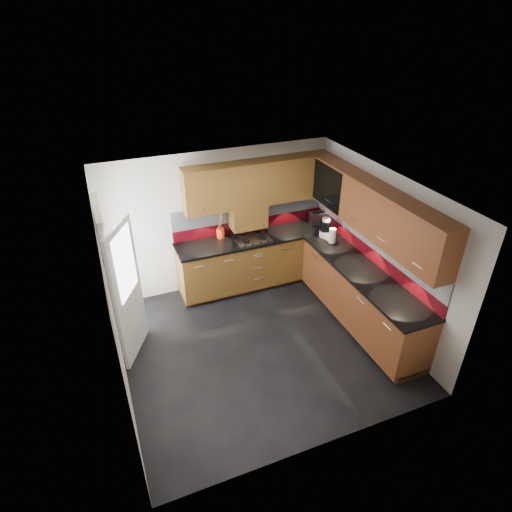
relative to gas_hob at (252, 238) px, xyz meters
name	(u,v)px	position (x,y,z in m)	size (l,w,h in m)	color
room	(261,256)	(-0.45, -1.47, 0.54)	(4.00, 3.80, 2.64)	black
base_cabinets	(304,279)	(0.62, -0.75, -0.52)	(2.70, 3.20, 0.95)	#5B3914
countertop	(305,254)	(0.60, -0.77, -0.03)	(2.72, 3.22, 0.04)	black
backsplash	(312,229)	(0.83, -0.54, 0.26)	(2.70, 3.20, 0.54)	maroon
upper_cabinets	(317,196)	(0.78, -0.69, 0.88)	(2.50, 3.20, 0.72)	#5B3914
extractor_hood	(248,216)	(0.00, 0.17, 0.33)	(0.60, 0.33, 0.40)	#5B3914
glass_cabinet	(335,184)	(1.26, -0.40, 0.91)	(0.32, 0.80, 0.66)	black
back_door	(118,285)	(-2.23, -0.72, 0.08)	(0.42, 1.19, 2.04)	white
gas_hob	(252,238)	(0.00, 0.00, 0.00)	(0.58, 0.51, 0.04)	silver
utensil_pot	(220,232)	(-0.47, 0.23, 0.09)	(0.13, 0.13, 0.47)	#EC3C16
toaster	(318,218)	(1.30, 0.10, 0.09)	(0.31, 0.22, 0.21)	silver
food_processor	(326,228)	(1.17, -0.39, 0.14)	(0.20, 0.20, 0.33)	white
paper_towel	(332,236)	(1.17, -0.61, 0.11)	(0.12, 0.12, 0.24)	white
orange_cloth	(329,239)	(1.18, -0.51, -0.01)	(0.13, 0.11, 0.01)	orange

